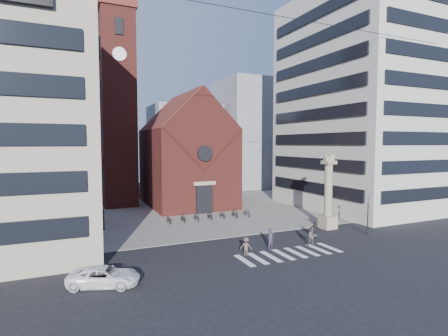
% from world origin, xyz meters
% --- Properties ---
extents(ground, '(120.00, 120.00, 0.00)m').
position_xyz_m(ground, '(0.00, 0.00, 0.00)').
color(ground, black).
rests_on(ground, ground).
extents(piazza, '(46.00, 30.00, 0.05)m').
position_xyz_m(piazza, '(0.00, 19.00, 0.03)').
color(piazza, gray).
rests_on(piazza, ground).
extents(zebra_crossing, '(10.20, 3.20, 0.01)m').
position_xyz_m(zebra_crossing, '(0.55, -3.00, 0.01)').
color(zebra_crossing, white).
rests_on(zebra_crossing, ground).
extents(church, '(12.00, 16.65, 18.00)m').
position_xyz_m(church, '(0.00, 25.04, 7.98)').
color(church, maroon).
rests_on(church, ground).
extents(campanile, '(5.50, 5.50, 31.20)m').
position_xyz_m(campanile, '(-10.00, 28.00, 15.74)').
color(campanile, maroon).
rests_on(campanile, ground).
extents(building_right, '(18.00, 22.00, 32.00)m').
position_xyz_m(building_right, '(24.00, 12.00, 16.00)').
color(building_right, '#B2AEA1').
rests_on(building_right, ground).
extents(bg_block_left, '(16.00, 14.00, 22.00)m').
position_xyz_m(bg_block_left, '(-20.00, 40.00, 11.00)').
color(bg_block_left, gray).
rests_on(bg_block_left, ground).
extents(bg_block_mid, '(14.00, 12.00, 18.00)m').
position_xyz_m(bg_block_mid, '(6.00, 45.00, 9.00)').
color(bg_block_mid, gray).
rests_on(bg_block_mid, ground).
extents(bg_block_right, '(16.00, 14.00, 24.00)m').
position_xyz_m(bg_block_right, '(22.00, 42.00, 12.00)').
color(bg_block_right, gray).
rests_on(bg_block_right, ground).
extents(lion_column, '(1.63, 1.60, 8.68)m').
position_xyz_m(lion_column, '(10.01, 3.00, 3.46)').
color(lion_column, gray).
rests_on(lion_column, ground).
extents(traffic_light, '(0.13, 0.16, 4.30)m').
position_xyz_m(traffic_light, '(12.00, -1.00, 2.29)').
color(traffic_light, black).
rests_on(traffic_light, ground).
extents(white_car, '(5.33, 3.82, 1.35)m').
position_xyz_m(white_car, '(-15.29, -3.73, 0.67)').
color(white_car, white).
rests_on(white_car, ground).
extents(pedestrian_0, '(0.84, 0.69, 1.97)m').
position_xyz_m(pedestrian_0, '(-0.28, -1.18, 0.99)').
color(pedestrian_0, '#322A3B').
rests_on(pedestrian_0, ground).
extents(pedestrian_1, '(1.09, 0.96, 1.90)m').
position_xyz_m(pedestrian_1, '(3.81, -2.04, 0.95)').
color(pedestrian_1, '#5B5048').
rests_on(pedestrian_1, ground).
extents(pedestrian_2, '(0.70, 1.11, 1.75)m').
position_xyz_m(pedestrian_2, '(5.90, 0.18, 0.88)').
color(pedestrian_2, '#25262C').
rests_on(pedestrian_2, ground).
extents(pedestrian_3, '(1.22, 1.08, 1.63)m').
position_xyz_m(pedestrian_3, '(-3.28, -1.91, 0.82)').
color(pedestrian_3, brown).
rests_on(pedestrian_3, ground).
extents(scooter_0, '(0.68, 1.93, 1.01)m').
position_xyz_m(scooter_0, '(-6.25, 12.83, 0.56)').
color(scooter_0, black).
rests_on(scooter_0, piazza).
extents(scooter_1, '(0.53, 1.87, 1.13)m').
position_xyz_m(scooter_1, '(-4.44, 12.83, 0.61)').
color(scooter_1, black).
rests_on(scooter_1, piazza).
extents(scooter_2, '(0.68, 1.93, 1.01)m').
position_xyz_m(scooter_2, '(-2.63, 12.83, 0.56)').
color(scooter_2, black).
rests_on(scooter_2, piazza).
extents(scooter_3, '(0.53, 1.87, 1.13)m').
position_xyz_m(scooter_3, '(-0.83, 12.83, 0.61)').
color(scooter_3, black).
rests_on(scooter_3, piazza).
extents(scooter_4, '(0.68, 1.93, 1.01)m').
position_xyz_m(scooter_4, '(0.98, 12.83, 0.56)').
color(scooter_4, black).
rests_on(scooter_4, piazza).
extents(scooter_5, '(0.53, 1.87, 1.13)m').
position_xyz_m(scooter_5, '(2.79, 12.83, 0.61)').
color(scooter_5, black).
rests_on(scooter_5, piazza).
extents(scooter_6, '(0.68, 1.93, 1.01)m').
position_xyz_m(scooter_6, '(4.60, 12.83, 0.56)').
color(scooter_6, black).
rests_on(scooter_6, piazza).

